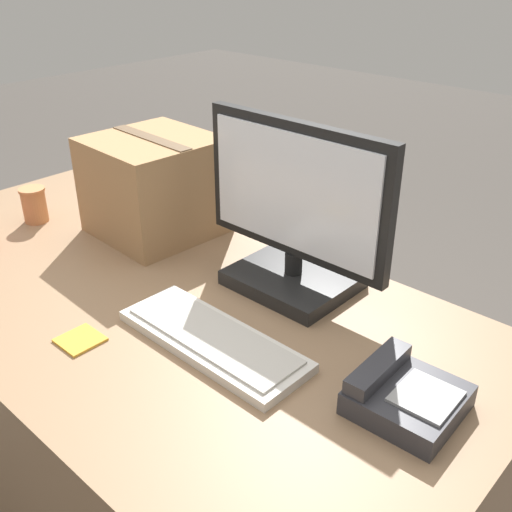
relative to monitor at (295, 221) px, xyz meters
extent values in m
plane|color=#47423D|center=(-0.26, -0.26, -0.92)|extent=(12.00, 12.00, 0.00)
cube|color=#8C6B4C|center=(-0.26, -0.26, -0.55)|extent=(1.80, 0.90, 0.74)
cube|color=black|center=(0.00, 0.00, -0.16)|extent=(0.29, 0.24, 0.04)
cylinder|color=black|center=(0.00, 0.00, -0.11)|extent=(0.04, 0.04, 0.06)
cube|color=black|center=(0.00, 0.00, 0.08)|extent=(0.52, 0.03, 0.33)
cube|color=white|center=(0.00, -0.02, 0.08)|extent=(0.47, 0.01, 0.28)
cube|color=beige|center=(0.03, -0.31, -0.17)|extent=(0.45, 0.17, 0.02)
cube|color=#B7B2A8|center=(0.03, -0.31, -0.15)|extent=(0.42, 0.13, 0.01)
cube|color=#2D2D33|center=(0.44, -0.21, -0.16)|extent=(0.19, 0.19, 0.05)
cube|color=#2D2D33|center=(0.38, -0.21, -0.12)|extent=(0.05, 0.18, 0.03)
cube|color=gray|center=(0.48, -0.21, -0.13)|extent=(0.11, 0.12, 0.01)
cylinder|color=#BC7547|center=(-0.83, -0.23, -0.13)|extent=(0.07, 0.07, 0.10)
cylinder|color=#BC7547|center=(-0.83, -0.23, -0.07)|extent=(0.08, 0.08, 0.01)
cube|color=#9E754C|center=(-0.51, -0.02, -0.04)|extent=(0.34, 0.34, 0.28)
cube|color=brown|center=(-0.51, -0.02, 0.11)|extent=(0.32, 0.06, 0.00)
cube|color=gold|center=(-0.19, -0.50, -0.18)|extent=(0.09, 0.09, 0.01)
camera|label=1|loc=(0.81, -1.02, 0.59)|focal=42.00mm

